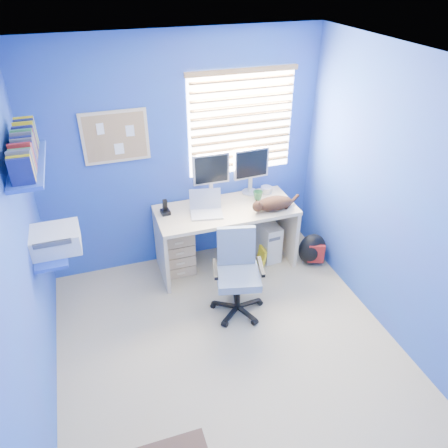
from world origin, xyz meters
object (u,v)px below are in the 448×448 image
object	(u,v)px
cat	(275,203)
office_chair	(237,283)
tower_pc	(266,238)
desk	(226,237)
laptop	(206,205)

from	to	relation	value
cat	office_chair	xyz separation A→B (m)	(-0.61, -0.56, -0.49)
tower_pc	office_chair	size ratio (longest dim) A/B	0.52
desk	office_chair	distance (m)	0.74
desk	office_chair	world-z (taller)	office_chair
tower_pc	desk	bearing A→B (deg)	-179.93
laptop	cat	bearing A→B (deg)	1.22
cat	office_chair	size ratio (longest dim) A/B	0.46
cat	tower_pc	size ratio (longest dim) A/B	0.88
laptop	tower_pc	bearing A→B (deg)	17.24
desk	tower_pc	xyz separation A→B (m)	(0.51, 0.04, -0.14)
laptop	cat	distance (m)	0.73
desk	laptop	world-z (taller)	laptop
desk	laptop	distance (m)	0.53
cat	office_chair	distance (m)	0.96
desk	tower_pc	size ratio (longest dim) A/B	3.33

